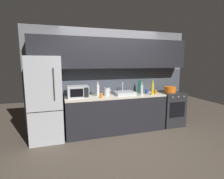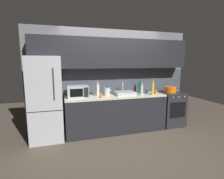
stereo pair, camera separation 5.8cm
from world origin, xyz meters
name	(u,v)px [view 2 (the right image)]	position (x,y,z in m)	size (l,w,h in m)	color
ground_plane	(130,148)	(0.00, 0.00, 0.00)	(10.00, 10.00, 0.00)	#4C4238
back_wall	(113,68)	(0.00, 1.20, 1.55)	(4.15, 0.44, 2.50)	slate
counter_run	(116,113)	(0.00, 0.90, 0.45)	(2.41, 0.60, 0.90)	black
refrigerator	(46,99)	(-1.59, 0.90, 0.91)	(0.68, 0.69, 1.81)	#ADAFB5
oven_range	(170,109)	(1.55, 0.90, 0.45)	(0.60, 0.62, 0.90)	#232326
microwave	(78,92)	(-0.91, 0.92, 1.04)	(0.46, 0.35, 0.27)	#A8AAAF
sink_basin	(125,93)	(0.23, 0.93, 0.94)	(0.48, 0.38, 0.30)	#ADAFB5
kettle	(107,92)	(-0.21, 0.96, 0.99)	(0.18, 0.14, 0.21)	#B7BABF
wine_bottle_green	(141,88)	(0.68, 0.94, 1.04)	(0.06, 0.06, 0.35)	#1E6B2D
wine_bottle_yellow	(153,89)	(0.87, 0.70, 1.06)	(0.07, 0.07, 0.37)	gold
wine_bottle_clear	(142,90)	(0.58, 0.71, 1.03)	(0.07, 0.07, 0.31)	silver
wine_bottle_teal	(139,87)	(0.70, 1.09, 1.04)	(0.06, 0.06, 0.34)	#19666B
wine_bottle_white	(98,90)	(-0.44, 0.93, 1.04)	(0.07, 0.07, 0.34)	silver
mug_orange	(101,96)	(-0.41, 0.73, 0.95)	(0.07, 0.07, 0.10)	orange
mug_amber	(155,92)	(0.99, 0.77, 0.95)	(0.09, 0.09, 0.10)	#B27019
mug_blue	(147,91)	(0.86, 0.96, 0.95)	(0.08, 0.08, 0.09)	#234299
cooking_pot	(170,90)	(1.52, 0.90, 0.98)	(0.30, 0.30, 0.15)	orange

